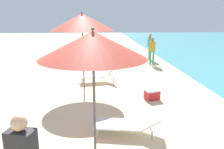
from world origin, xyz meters
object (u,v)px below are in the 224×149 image
Objects in this scene: lounger_second_shoreside at (128,123)px; umbrella_farthest at (82,22)px; lounger_farthest_shoreside at (98,75)px; cooler_box at (152,94)px; beach_ball at (112,65)px; umbrella_second at (93,45)px; person_walking_near at (150,44)px; person_walking_far at (152,48)px.

lounger_second_shoreside is 4.39m from umbrella_farthest.
umbrella_farthest is 1.89× the size of lounger_farthest_shoreside.
beach_ball is (-1.04, 4.84, 0.03)m from cooler_box.
umbrella_farthest reaches higher than beach_ball.
beach_ball is at bearing -80.52° from lounger_second_shoreside.
lounger_farthest_shoreside is (0.13, 5.38, -1.94)m from umbrella_second.
lounger_farthest_shoreside is (0.56, 0.92, -2.23)m from umbrella_farthest.
umbrella_farthest is 2.48m from lounger_farthest_shoreside.
lounger_second_shoreside is at bearing -82.00° from person_walking_near.
umbrella_farthest reaches higher than umbrella_second.
person_walking_near is 4.25× the size of beach_ball.
umbrella_farthest is at bearing 48.48° from lounger_farthest_shoreside.
umbrella_second is 1.57× the size of lounger_second_shoreside.
lounger_farthest_shoreside is 2.71m from beach_ball.
person_walking_far is at bearing 69.51° from umbrella_second.
lounger_second_shoreside is 4.09× the size of beach_ball.
person_walking_near is 7.53m from cooler_box.
lounger_second_shoreside is 2.96× the size of cooler_box.
beach_ball is (-2.66, -2.47, -0.83)m from person_walking_near.
person_walking_near is at bearing -174.86° from person_walking_far.
umbrella_farthest is (-0.44, 4.46, 0.29)m from umbrella_second.
lounger_farthest_shoreside is 2.88m from cooler_box.
umbrella_farthest is 5.99m from person_walking_far.
cooler_box is (1.93, 3.15, -2.09)m from umbrella_second.
lounger_farthest_shoreside is 0.98× the size of person_walking_far.
beach_ball is at bearing 69.40° from umbrella_farthest.
person_walking_near reaches higher than lounger_farthest_shoreside.
lounger_second_shoreside is 7.05m from beach_ball.
lounger_second_shoreside is 2.49m from cooler_box.
lounger_second_shoreside reaches higher than cooler_box.
lounger_second_shoreside is at bearing -90.84° from beach_ball.
person_walking_near is (3.54, 10.46, -1.23)m from umbrella_second.
person_walking_far reaches higher than lounger_farthest_shoreside.
lounger_farthest_shoreside is at bearing -29.04° from person_walking_far.
lounger_farthest_shoreside is 4.75m from person_walking_far.
cooler_box is at bearing -78.29° from person_walking_near.
person_walking_far is at bearing 19.67° from beach_ball.
umbrella_farthest is at bearing 95.61° from umbrella_second.
cooler_box is (-1.38, -5.70, -0.78)m from person_walking_far.
beach_ball reaches higher than cooler_box.
person_walking_far is at bearing -142.53° from lounger_farthest_shoreside.
umbrella_second reaches higher than beach_ball.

